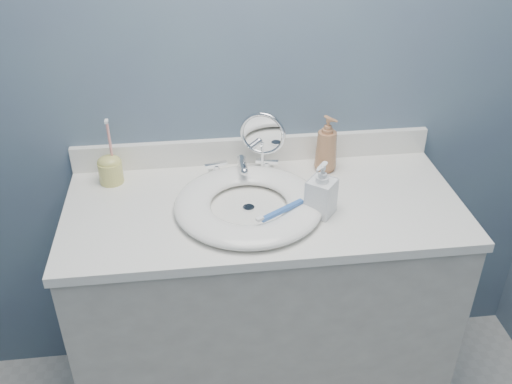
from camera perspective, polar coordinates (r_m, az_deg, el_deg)
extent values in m
cube|color=slate|center=(1.86, -0.31, 11.93)|extent=(2.20, 0.02, 2.40)
cube|color=beige|center=(2.04, 0.68, -11.77)|extent=(1.20, 0.55, 0.85)
cube|color=white|center=(1.77, 0.77, -1.48)|extent=(1.22, 0.57, 0.03)
cube|color=white|center=(1.96, -0.25, 4.25)|extent=(1.22, 0.02, 0.09)
cylinder|color=silver|center=(1.72, -0.74, -1.62)|extent=(0.04, 0.04, 0.01)
cube|color=silver|center=(1.90, -1.44, 1.95)|extent=(0.22, 0.05, 0.01)
cylinder|color=silver|center=(1.89, -1.46, 2.71)|extent=(0.03, 0.03, 0.06)
cylinder|color=silver|center=(1.83, -1.33, 2.75)|extent=(0.02, 0.09, 0.02)
sphere|color=silver|center=(1.80, -1.18, 2.05)|extent=(0.03, 0.03, 0.03)
cylinder|color=silver|center=(1.89, -4.02, 2.21)|extent=(0.02, 0.02, 0.03)
cube|color=silver|center=(1.88, -4.04, 2.76)|extent=(0.08, 0.03, 0.01)
cylinder|color=silver|center=(1.90, 1.10, 2.53)|extent=(0.02, 0.02, 0.03)
cube|color=silver|center=(1.89, 1.11, 3.08)|extent=(0.08, 0.03, 0.01)
cylinder|color=silver|center=(1.91, 0.65, 2.06)|extent=(0.08, 0.08, 0.01)
cylinder|color=silver|center=(1.88, 0.66, 3.51)|extent=(0.01, 0.01, 0.11)
torus|color=silver|center=(1.84, 0.67, 5.85)|extent=(0.14, 0.06, 0.15)
cylinder|color=white|center=(1.84, 0.67, 5.85)|extent=(0.12, 0.05, 0.13)
imported|color=#A56F4A|center=(1.90, 7.08, 4.80)|extent=(0.10, 0.10, 0.19)
imported|color=silver|center=(1.68, 6.58, 0.31)|extent=(0.11, 0.11, 0.17)
cylinder|color=#CDC766|center=(1.90, -14.32, 1.94)|extent=(0.08, 0.08, 0.07)
ellipsoid|color=#CDC766|center=(1.88, -14.47, 2.89)|extent=(0.08, 0.07, 0.05)
cylinder|color=pink|center=(1.85, -14.39, 4.75)|extent=(0.01, 0.02, 0.15)
cube|color=white|center=(1.81, -14.74, 6.85)|extent=(0.01, 0.02, 0.01)
cube|color=#3262B3|center=(1.65, 2.65, -1.86)|extent=(0.14, 0.10, 0.01)
cube|color=white|center=(1.59, 0.38, -2.71)|extent=(0.03, 0.02, 0.01)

